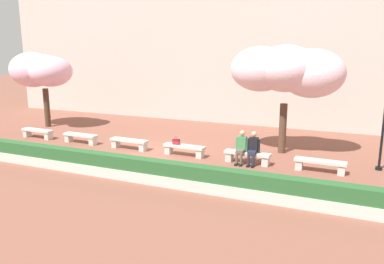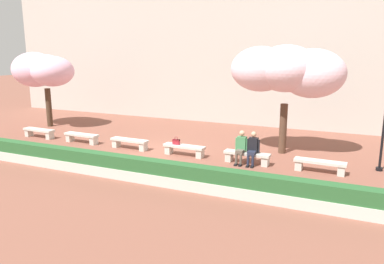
{
  "view_description": "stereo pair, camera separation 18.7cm",
  "coord_description": "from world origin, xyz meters",
  "views": [
    {
      "loc": [
        7.68,
        -13.72,
        4.31
      ],
      "look_at": [
        1.62,
        0.2,
        1.0
      ],
      "focal_mm": 35.0,
      "sensor_mm": 36.0,
      "label": 1
    },
    {
      "loc": [
        7.85,
        -13.64,
        4.31
      ],
      "look_at": [
        1.62,
        0.2,
        1.0
      ],
      "focal_mm": 35.0,
      "sensor_mm": 36.0,
      "label": 2
    }
  ],
  "objects": [
    {
      "name": "stone_bench_near_east",
      "position": [
        1.35,
        0.0,
        0.3
      ],
      "size": [
        1.82,
        0.48,
        0.45
      ],
      "color": "beige",
      "rests_on": "ground"
    },
    {
      "name": "handbag",
      "position": [
        0.99,
        -0.02,
        0.58
      ],
      "size": [
        0.3,
        0.15,
        0.34
      ],
      "color": "#A3232D",
      "rests_on": "stone_bench_near_east"
    },
    {
      "name": "stone_bench_west_end",
      "position": [
        -6.76,
        0.0,
        0.3
      ],
      "size": [
        1.82,
        0.48,
        0.45
      ],
      "color": "beige",
      "rests_on": "ground"
    },
    {
      "name": "stone_bench_east_end",
      "position": [
        4.06,
        0.0,
        0.3
      ],
      "size": [
        1.82,
        0.48,
        0.45
      ],
      "color": "beige",
      "rests_on": "ground"
    },
    {
      "name": "planter_hedge_foreground",
      "position": [
        0.0,
        -3.41,
        0.39
      ],
      "size": [
        20.32,
        0.5,
        0.8
      ],
      "color": "beige",
      "rests_on": "ground"
    },
    {
      "name": "person_seated_right",
      "position": [
        4.29,
        -0.05,
        0.7
      ],
      "size": [
        0.51,
        0.69,
        1.29
      ],
      "color": "black",
      "rests_on": "ground"
    },
    {
      "name": "cherry_tree_secondary",
      "position": [
        -8.55,
        2.34,
        3.23
      ],
      "size": [
        4.02,
        2.62,
        4.23
      ],
      "color": "#473323",
      "rests_on": "ground"
    },
    {
      "name": "stone_bench_center",
      "position": [
        -1.35,
        0.0,
        0.3
      ],
      "size": [
        1.82,
        0.48,
        0.45
      ],
      "color": "beige",
      "rests_on": "ground"
    },
    {
      "name": "person_seated_left",
      "position": [
        3.83,
        -0.05,
        0.7
      ],
      "size": [
        0.51,
        0.68,
        1.29
      ],
      "color": "black",
      "rests_on": "ground"
    },
    {
      "name": "stone_bench_far_east",
      "position": [
        6.76,
        0.0,
        0.3
      ],
      "size": [
        1.82,
        0.48,
        0.45
      ],
      "color": "beige",
      "rests_on": "ground"
    },
    {
      "name": "cherry_tree_main",
      "position": [
        5.04,
        2.13,
        3.5
      ],
      "size": [
        4.63,
        2.71,
        4.56
      ],
      "color": "#513828",
      "rests_on": "ground"
    },
    {
      "name": "building_facade",
      "position": [
        0.0,
        9.46,
        4.87
      ],
      "size": [
        30.66,
        4.0,
        9.73
      ],
      "primitive_type": "cube",
      "color": "#B7B2A8",
      "rests_on": "ground"
    },
    {
      "name": "stone_bench_near_west",
      "position": [
        -4.06,
        0.0,
        0.3
      ],
      "size": [
        1.82,
        0.48,
        0.45
      ],
      "color": "beige",
      "rests_on": "ground"
    },
    {
      "name": "ground_plane",
      "position": [
        0.0,
        0.0,
        0.0
      ],
      "size": [
        100.0,
        100.0,
        0.0
      ],
      "primitive_type": "plane",
      "color": "brown"
    }
  ]
}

